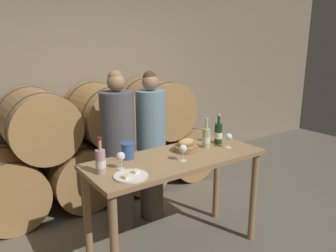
# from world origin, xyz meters

# --- Properties ---
(ground_plane) EXTENTS (10.00, 10.00, 0.00)m
(ground_plane) POSITION_xyz_m (0.00, 0.00, 0.00)
(ground_plane) COLOR #665E51
(stone_wall_back) EXTENTS (10.00, 0.12, 3.20)m
(stone_wall_back) POSITION_xyz_m (0.00, 2.12, 1.60)
(stone_wall_back) COLOR gray
(stone_wall_back) RESTS_ON ground_plane
(barrel_stack) EXTENTS (3.09, 0.90, 1.42)m
(barrel_stack) POSITION_xyz_m (0.00, 1.55, 0.66)
(barrel_stack) COLOR #A87A47
(barrel_stack) RESTS_ON ground_plane
(tasting_table) EXTENTS (1.60, 0.64, 0.94)m
(tasting_table) POSITION_xyz_m (0.00, 0.00, 0.80)
(tasting_table) COLOR #99754C
(tasting_table) RESTS_ON ground_plane
(person_left) EXTENTS (0.34, 0.34, 1.66)m
(person_left) POSITION_xyz_m (-0.22, 0.69, 0.84)
(person_left) COLOR #4C4238
(person_left) RESTS_ON ground_plane
(person_right) EXTENTS (0.31, 0.31, 1.63)m
(person_right) POSITION_xyz_m (0.17, 0.69, 0.83)
(person_right) COLOR #4C4238
(person_right) RESTS_ON ground_plane
(wine_bottle_red) EXTENTS (0.08, 0.08, 0.30)m
(wine_bottle_red) POSITION_xyz_m (0.57, 0.08, 1.05)
(wine_bottle_red) COLOR #193819
(wine_bottle_red) RESTS_ON tasting_table
(wine_bottle_white) EXTENTS (0.08, 0.08, 0.28)m
(wine_bottle_white) POSITION_xyz_m (0.39, 0.05, 1.04)
(wine_bottle_white) COLOR #ADBC7F
(wine_bottle_white) RESTS_ON tasting_table
(wine_bottle_rose) EXTENTS (0.08, 0.08, 0.29)m
(wine_bottle_rose) POSITION_xyz_m (-0.69, 0.03, 1.04)
(wine_bottle_rose) COLOR #BC8E93
(wine_bottle_rose) RESTS_ON tasting_table
(blue_crock) EXTENTS (0.12, 0.12, 0.14)m
(blue_crock) POSITION_xyz_m (-0.37, 0.20, 1.02)
(blue_crock) COLOR #335693
(blue_crock) RESTS_ON tasting_table
(bread_basket) EXTENTS (0.22, 0.22, 0.12)m
(bread_basket) POSITION_xyz_m (0.16, 0.07, 0.99)
(bread_basket) COLOR olive
(bread_basket) RESTS_ON tasting_table
(cheese_plate) EXTENTS (0.26, 0.26, 0.04)m
(cheese_plate) POSITION_xyz_m (-0.54, -0.16, 0.95)
(cheese_plate) COLOR white
(cheese_plate) RESTS_ON tasting_table
(wine_glass_far_left) EXTENTS (0.07, 0.07, 0.14)m
(wine_glass_far_left) POSITION_xyz_m (-0.52, 0.02, 1.05)
(wine_glass_far_left) COLOR white
(wine_glass_far_left) RESTS_ON tasting_table
(wine_glass_left) EXTENTS (0.07, 0.07, 0.14)m
(wine_glass_left) POSITION_xyz_m (-0.01, -0.11, 1.05)
(wine_glass_left) COLOR white
(wine_glass_left) RESTS_ON tasting_table
(wine_glass_center) EXTENTS (0.07, 0.07, 0.14)m
(wine_glass_center) POSITION_xyz_m (0.55, -0.07, 1.05)
(wine_glass_center) COLOR white
(wine_glass_center) RESTS_ON tasting_table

